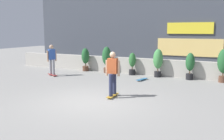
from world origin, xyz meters
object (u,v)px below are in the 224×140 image
Objects in this scene: potted_plant_3 at (158,61)px; skater_foreground at (52,59)px; potted_plant_0 at (85,58)px; potted_plant_5 at (224,63)px; potted_plant_4 at (190,65)px; potted_plant_2 at (132,63)px; skateboard_near_camera at (142,79)px; skater_far_right at (113,72)px; potted_plant_1 at (107,58)px.

skater_foreground is at bearing -157.25° from potted_plant_3.
potted_plant_0 is 0.87× the size of potted_plant_5.
potted_plant_0 reaches higher than potted_plant_4.
potted_plant_5 is at bearing 0.00° from potted_plant_3.
potted_plant_3 is at bearing -0.00° from potted_plant_2.
potted_plant_4 is (3.11, 0.00, 0.10)m from potted_plant_2.
skater_foreground reaches higher than potted_plant_4.
potted_plant_5 reaches higher than potted_plant_4.
skater_foreground reaches higher than potted_plant_3.
potted_plant_5 is 1.95× the size of skateboard_near_camera.
potted_plant_0 is 0.94× the size of potted_plant_3.
skateboard_near_camera is at bearing 91.20° from skater_far_right.
potted_plant_4 is 0.80× the size of skater_foreground.
potted_plant_2 reaches higher than skateboard_near_camera.
potted_plant_2 is 4.66m from potted_plant_5.
skater_far_right is (-0.35, -4.74, 0.07)m from potted_plant_3.
skateboard_near_camera is at bearing 11.00° from skater_foreground.
skater_far_right reaches higher than potted_plant_1.
potted_plant_5 is 3.92m from skateboard_near_camera.
potted_plant_5 is at bearing 53.30° from skater_far_right.
potted_plant_2 is 0.77× the size of potted_plant_5.
skater_far_right is at bearing -94.19° from potted_plant_3.
potted_plant_0 is at bearing 131.44° from skater_far_right.
skater_foreground is 5.03m from skateboard_near_camera.
potted_plant_0 is 4.37m from skateboard_near_camera.
potted_plant_4 reaches higher than skateboard_near_camera.
potted_plant_1 is at bearing -0.00° from potted_plant_0.
skater_foreground reaches higher than potted_plant_5.
potted_plant_2 is at bearing 103.23° from skater_far_right.
potted_plant_5 reaches higher than potted_plant_2.
skateboard_near_camera is at bearing -25.61° from potted_plant_1.
potted_plant_4 is at bearing 0.00° from potted_plant_3.
potted_plant_3 reaches higher than potted_plant_4.
potted_plant_4 is (6.18, 0.00, -0.03)m from potted_plant_0.
potted_plant_2 is at bearing 129.35° from skateboard_near_camera.
potted_plant_3 is 0.93× the size of potted_plant_5.
potted_plant_3 is at bearing 180.00° from potted_plant_5.
potted_plant_3 reaches higher than skateboard_near_camera.
potted_plant_5 is (7.72, -0.00, 0.14)m from potted_plant_0.
skateboard_near_camera is at bearing -148.49° from potted_plant_4.
skater_foreground is 5.54m from skater_far_right.
potted_plant_1 is at bearing -180.00° from potted_plant_2.
potted_plant_1 is at bearing 119.87° from skater_far_right.
skateboard_near_camera is (1.04, -1.27, -0.61)m from potted_plant_2.
skater_far_right is (1.11, -4.74, 0.27)m from potted_plant_2.
potted_plant_0 is 6.32m from skater_far_right.
skater_foreground reaches higher than skateboard_near_camera.
skater_far_right is at bearing -88.80° from skateboard_near_camera.
potted_plant_4 is 0.80× the size of skater_far_right.
potted_plant_4 is 0.84× the size of potted_plant_5.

